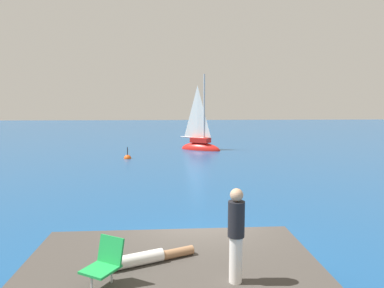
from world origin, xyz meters
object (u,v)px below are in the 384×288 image
Objects in this scene: person_standing at (236,233)px; beach_chair at (105,261)px; marker_buoy at (128,159)px; sailboat_near at (200,145)px; person_sunbather at (147,258)px.

person_standing reaches higher than beach_chair.
marker_buoy is at bearing 7.55° from person_standing.
sailboat_near is at bearing -7.77° from person_standing.
marker_buoy is at bearing -107.69° from sailboat_near.
beach_chair is at bearing -150.67° from person_sunbather.
person_sunbather is at bearing -63.71° from sailboat_near.
sailboat_near is 24.68m from person_sunbather.
person_standing is 21.08m from marker_buoy.
sailboat_near is 6.46× the size of marker_buoy.
beach_chair is at bearing -64.85° from sailboat_near.
beach_chair reaches higher than marker_buoy.
marker_buoy is (-4.40, 20.53, -1.93)m from person_standing.
sailboat_near is 25.57m from beach_chair.
person_standing is 1.43× the size of marker_buoy.
person_standing reaches higher than marker_buoy.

